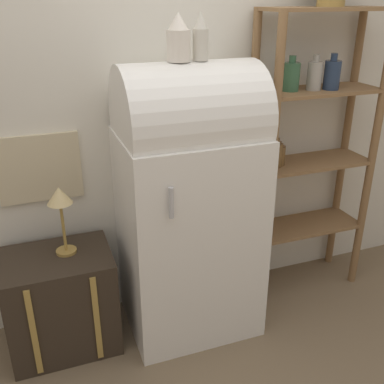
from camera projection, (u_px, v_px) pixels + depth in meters
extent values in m
plane|color=#7A664C|center=(204.00, 344.00, 2.60)|extent=(12.00, 12.00, 0.00)
cube|color=silver|center=(170.00, 92.00, 2.55)|extent=(7.00, 0.05, 2.70)
cube|color=#C6B793|center=(39.00, 168.00, 2.43)|extent=(0.44, 0.02, 0.38)
cube|color=white|center=(189.00, 234.00, 2.58)|extent=(0.74, 0.60, 1.20)
cylinder|color=white|center=(189.00, 118.00, 2.30)|extent=(0.72, 0.57, 0.57)
cylinder|color=#B7B7BC|center=(171.00, 203.00, 2.09)|extent=(0.02, 0.02, 0.16)
cube|color=#33281E|center=(62.00, 301.00, 2.51)|extent=(0.58, 0.43, 0.58)
cube|color=#AD8942|center=(34.00, 333.00, 2.27)|extent=(0.03, 0.01, 0.52)
cube|color=#AD8942|center=(97.00, 319.00, 2.37)|extent=(0.03, 0.01, 0.52)
cylinder|color=olive|center=(271.00, 175.00, 2.60)|extent=(0.05, 0.05, 1.80)
cylinder|color=olive|center=(372.00, 161.00, 2.83)|extent=(0.05, 0.05, 1.80)
cylinder|color=olive|center=(250.00, 161.00, 2.83)|extent=(0.05, 0.05, 1.80)
cylinder|color=olive|center=(344.00, 148.00, 3.06)|extent=(0.05, 0.05, 1.80)
cube|color=olive|center=(303.00, 225.00, 3.02)|extent=(0.75, 0.30, 0.02)
cube|color=olive|center=(310.00, 162.00, 2.83)|extent=(0.75, 0.30, 0.02)
cube|color=olive|center=(319.00, 91.00, 2.65)|extent=(0.75, 0.30, 0.02)
cube|color=olive|center=(328.00, 9.00, 2.47)|extent=(0.75, 0.30, 0.02)
cylinder|color=brown|center=(276.00, 155.00, 2.71)|extent=(0.08, 0.08, 0.14)
cylinder|color=brown|center=(277.00, 141.00, 2.68)|extent=(0.03, 0.03, 0.04)
cylinder|color=brown|center=(277.00, 155.00, 2.75)|extent=(0.10, 0.10, 0.12)
cylinder|color=brown|center=(278.00, 144.00, 2.72)|extent=(0.04, 0.04, 0.03)
cylinder|color=#23334C|center=(332.00, 75.00, 2.60)|extent=(0.09, 0.09, 0.16)
cylinder|color=#23334C|center=(334.00, 57.00, 2.56)|extent=(0.04, 0.04, 0.04)
cylinder|color=#335B3D|center=(291.00, 77.00, 2.57)|extent=(0.10, 0.10, 0.16)
cylinder|color=#335B3D|center=(293.00, 59.00, 2.53)|extent=(0.04, 0.04, 0.04)
cylinder|color=#9E998E|center=(315.00, 76.00, 2.59)|extent=(0.09, 0.09, 0.16)
cylinder|color=#9E998E|center=(316.00, 58.00, 2.55)|extent=(0.03, 0.03, 0.04)
cylinder|color=#AD8942|center=(331.00, 3.00, 2.46)|extent=(0.15, 0.15, 0.04)
cylinder|color=silver|center=(178.00, 46.00, 2.14)|extent=(0.12, 0.12, 0.15)
cone|color=silver|center=(178.00, 21.00, 2.09)|extent=(0.10, 0.10, 0.08)
cylinder|color=beige|center=(201.00, 45.00, 2.17)|extent=(0.08, 0.08, 0.15)
cone|color=beige|center=(201.00, 20.00, 2.12)|extent=(0.06, 0.06, 0.08)
cylinder|color=#AD8942|center=(66.00, 251.00, 2.43)|extent=(0.11, 0.11, 0.02)
cylinder|color=#AD8942|center=(63.00, 227.00, 2.37)|extent=(0.02, 0.02, 0.28)
cone|color=#DBC184|center=(59.00, 195.00, 2.30)|extent=(0.13, 0.13, 0.09)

